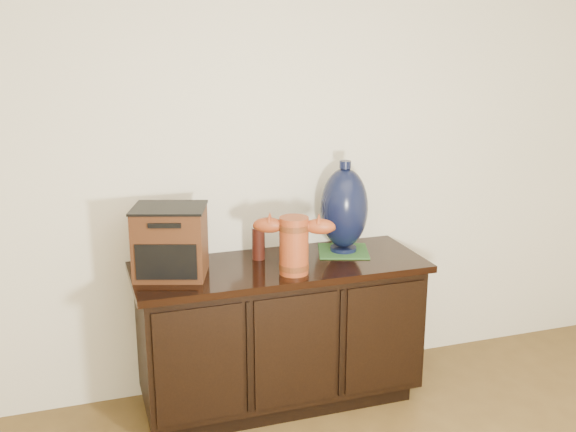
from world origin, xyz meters
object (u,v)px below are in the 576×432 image
object	(u,v)px
sideboard	(280,332)
spray_can	(258,241)
lamp_base	(344,209)
terracotta_vessel	(294,242)
tv_radio	(170,242)

from	to	relation	value
sideboard	spray_can	bearing A→B (deg)	125.93
lamp_base	spray_can	xyz separation A→B (m)	(-0.45, 0.03, -0.14)
sideboard	spray_can	distance (m)	0.48
terracotta_vessel	lamp_base	world-z (taller)	lamp_base
terracotta_vessel	tv_radio	distance (m)	0.58
sideboard	tv_radio	xyz separation A→B (m)	(-0.54, 0.01, 0.54)
terracotta_vessel	tv_radio	world-z (taller)	tv_radio
tv_radio	lamp_base	bearing A→B (deg)	22.49
tv_radio	spray_can	xyz separation A→B (m)	(0.46, 0.10, -0.07)
terracotta_vessel	spray_can	xyz separation A→B (m)	(-0.10, 0.26, -0.06)
tv_radio	spray_can	size ratio (longest dim) A/B	2.10
terracotta_vessel	lamp_base	xyz separation A→B (m)	(0.35, 0.23, 0.08)
spray_can	sideboard	bearing A→B (deg)	-54.07
sideboard	terracotta_vessel	bearing A→B (deg)	-81.01
sideboard	terracotta_vessel	distance (m)	0.55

